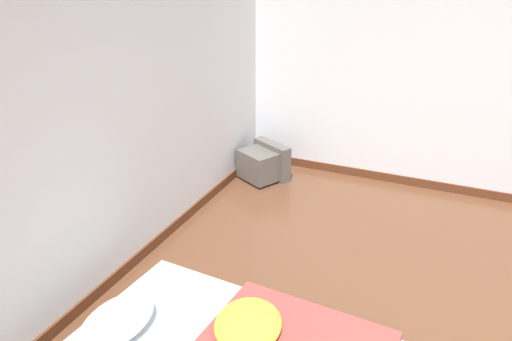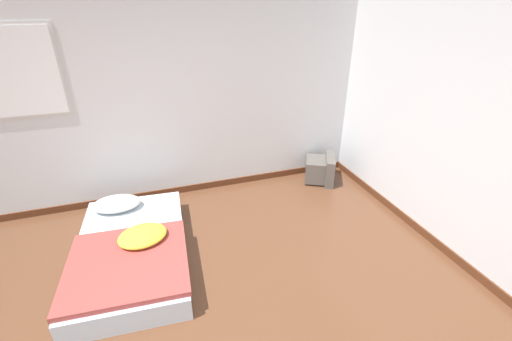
% 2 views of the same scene
% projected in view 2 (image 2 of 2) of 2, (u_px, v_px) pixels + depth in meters
% --- Properties ---
extents(wall_back, '(7.93, 0.08, 2.60)m').
position_uv_depth(wall_back, '(140.00, 101.00, 4.00)').
color(wall_back, silver).
rests_on(wall_back, ground_plane).
extents(mattress_bed, '(1.16, 1.83, 0.37)m').
position_uv_depth(mattress_bed, '(131.00, 249.00, 3.40)').
color(mattress_bed, silver).
rests_on(mattress_bed, ground_plane).
extents(crt_tv, '(0.55, 0.57, 0.38)m').
position_uv_depth(crt_tv, '(321.00, 169.00, 4.88)').
color(crt_tv, '#56514C').
rests_on(crt_tv, ground_plane).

